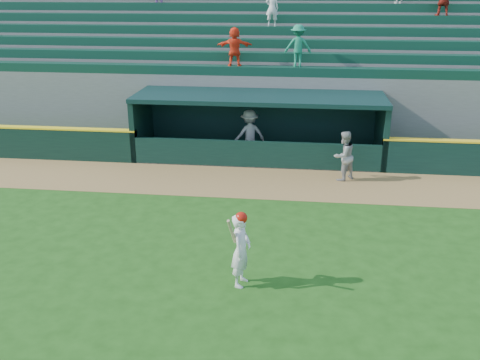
{
  "coord_description": "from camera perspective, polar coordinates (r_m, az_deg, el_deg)",
  "views": [
    {
      "loc": [
        1.62,
        -12.11,
        6.42
      ],
      "look_at": [
        0.0,
        1.6,
        1.3
      ],
      "focal_mm": 40.0,
      "sensor_mm": 36.0,
      "label": 1
    }
  ],
  "objects": [
    {
      "name": "ground",
      "position": [
        13.8,
        -0.79,
        -7.37
      ],
      "size": [
        120.0,
        120.0,
        0.0
      ],
      "primitive_type": "plane",
      "color": "#1C4A12",
      "rests_on": "ground"
    },
    {
      "name": "warning_track",
      "position": [
        18.25,
        1.22,
        -0.23
      ],
      "size": [
        40.0,
        3.0,
        0.01
      ],
      "primitive_type": "cube",
      "color": "olive",
      "rests_on": "ground"
    },
    {
      "name": "dugout_player_front",
      "position": [
        18.55,
        11.0,
        2.53
      ],
      "size": [
        1.06,
        1.04,
        1.72
      ],
      "primitive_type": "imported",
      "rotation": [
        0.0,
        0.0,
        3.86
      ],
      "color": "gray",
      "rests_on": "ground"
    },
    {
      "name": "dugout_player_inside",
      "position": [
        20.6,
        1.01,
        4.92
      ],
      "size": [
        1.39,
        1.14,
        1.88
      ],
      "primitive_type": "imported",
      "rotation": [
        0.0,
        0.0,
        3.57
      ],
      "color": "#ACACA6",
      "rests_on": "ground"
    },
    {
      "name": "dugout",
      "position": [
        20.8,
        2.09,
        6.26
      ],
      "size": [
        9.4,
        2.8,
        2.46
      ],
      "color": "slate",
      "rests_on": "ground"
    },
    {
      "name": "stands",
      "position": [
        25.06,
        3.08,
        11.1
      ],
      "size": [
        34.5,
        6.27,
        7.61
      ],
      "color": "slate",
      "rests_on": "ground"
    },
    {
      "name": "batter_at_plate",
      "position": [
        11.9,
        0.12,
        -7.34
      ],
      "size": [
        0.52,
        0.83,
        1.79
      ],
      "color": "white",
      "rests_on": "ground"
    }
  ]
}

